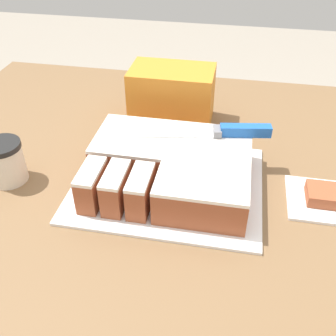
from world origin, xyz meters
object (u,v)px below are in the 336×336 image
cake_board (168,184)px  cake (171,167)px  brownie (322,195)px  storage_box (172,95)px  knife (226,131)px  coffee_cup (5,162)px

cake_board → cake: 0.04m
brownie → storage_box: size_ratio=0.30×
cake_board → brownie: brownie is taller
cake → knife: knife is taller
cake → knife: 0.13m
knife → coffee_cup: size_ratio=3.36×
cake → brownie: (0.29, 0.00, -0.02)m
knife → storage_box: 0.23m
cake → brownie: cake is taller
cake_board → brownie: size_ratio=6.34×
cake → coffee_cup: (-0.33, -0.05, 0.00)m
cake → coffee_cup: coffee_cup is taller
cake_board → storage_box: storage_box is taller
cake_board → storage_box: bearing=98.5°
coffee_cup → storage_box: bearing=46.5°
cake_board → knife: size_ratio=1.26×
cake → coffee_cup: bearing=-171.9°
cake_board → cake: bearing=37.8°
brownie → storage_box: (-0.34, 0.25, 0.05)m
brownie → cake: bearing=-180.0°
cake_board → storage_box: 0.27m
cake → storage_box: (-0.04, 0.25, 0.03)m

